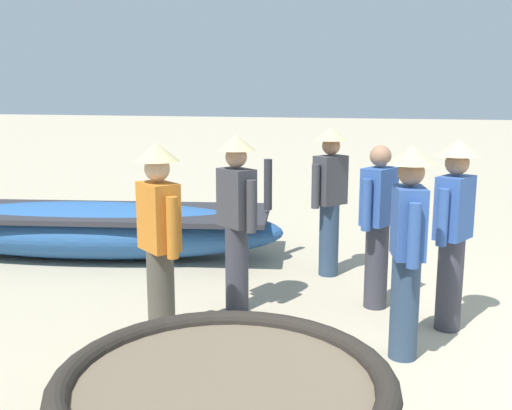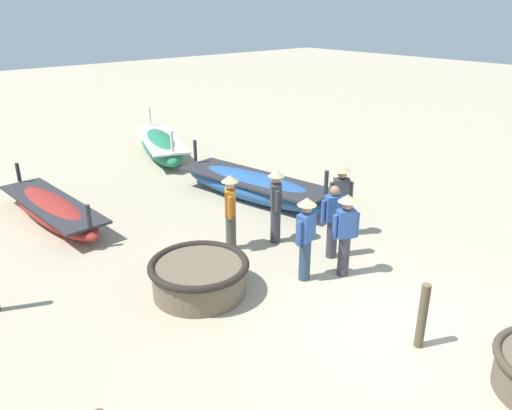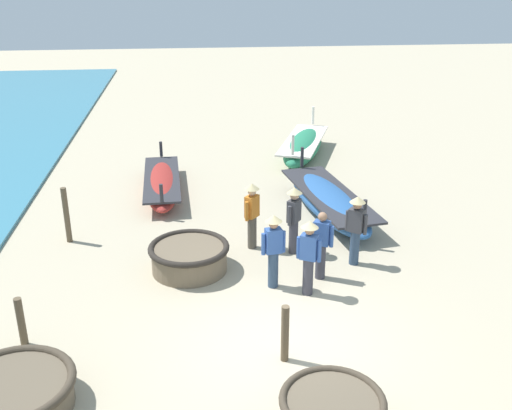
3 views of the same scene
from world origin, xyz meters
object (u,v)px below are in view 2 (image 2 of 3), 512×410
(fisherman_crouching, at_px, (306,234))
(fisherman_standing_left, at_px, (276,201))
(fisherman_standing_right, at_px, (230,208))
(fisherman_hauling, at_px, (341,196))
(long_boat_white_hull, at_px, (254,186))
(fisherman_with_hat, at_px, (333,220))
(mooring_post_shoreline, at_px, (422,316))
(long_boat_ochre_hull, at_px, (52,209))
(coracle_far_left, at_px, (199,276))
(long_boat_red_hull, at_px, (161,146))
(fisherman_by_coracle, at_px, (346,230))

(fisherman_crouching, xyz_separation_m, fisherman_standing_left, (0.69, 1.55, 0.00))
(fisherman_standing_right, xyz_separation_m, fisherman_standing_left, (0.95, -0.37, 0.00))
(fisherman_hauling, xyz_separation_m, fisherman_standing_right, (-2.26, 1.07, 0.00))
(long_boat_white_hull, bearing_deg, fisherman_standing_right, -140.21)
(long_boat_white_hull, bearing_deg, fisherman_crouching, -118.06)
(long_boat_white_hull, distance_m, fisherman_standing_left, 2.73)
(long_boat_white_hull, relative_size, fisherman_with_hat, 3.17)
(fisherman_standing_right, bearing_deg, mooring_post_shoreline, -88.28)
(long_boat_ochre_hull, relative_size, fisherman_standing_left, 2.66)
(fisherman_standing_left, bearing_deg, fisherman_standing_right, 158.93)
(fisherman_with_hat, height_order, fisherman_hauling, fisherman_hauling)
(fisherman_hauling, relative_size, fisherman_standing_left, 1.00)
(coracle_far_left, distance_m, fisherman_standing_left, 2.63)
(fisherman_crouching, bearing_deg, long_boat_ochre_hull, 113.69)
(long_boat_white_hull, distance_m, fisherman_hauling, 3.06)
(long_boat_red_hull, distance_m, fisherman_with_hat, 8.79)
(fisherman_hauling, height_order, fisherman_standing_left, same)
(long_boat_ochre_hull, height_order, fisherman_crouching, fisherman_crouching)
(fisherman_standing_left, bearing_deg, fisherman_by_coracle, -90.16)
(fisherman_standing_right, bearing_deg, coracle_far_left, -146.61)
(long_boat_red_hull, relative_size, fisherman_with_hat, 2.87)
(mooring_post_shoreline, bearing_deg, long_boat_white_hull, 71.23)
(long_boat_ochre_hull, bearing_deg, fisherman_with_hat, -56.91)
(fisherman_by_coracle, relative_size, fisherman_hauling, 1.00)
(fisherman_standing_right, height_order, mooring_post_shoreline, fisherman_standing_right)
(long_boat_ochre_hull, bearing_deg, fisherman_by_coracle, -62.47)
(fisherman_by_coracle, height_order, mooring_post_shoreline, fisherman_by_coracle)
(long_boat_ochre_hull, xyz_separation_m, fisherman_crouching, (2.60, -5.92, 0.66))
(fisherman_with_hat, distance_m, fisherman_standing_left, 1.34)
(fisherman_with_hat, bearing_deg, long_boat_white_hull, 74.89)
(fisherman_hauling, bearing_deg, long_boat_white_hull, 89.00)
(long_boat_ochre_hull, bearing_deg, long_boat_red_hull, 32.20)
(long_boat_white_hull, relative_size, mooring_post_shoreline, 4.58)
(coracle_far_left, height_order, fisherman_standing_right, fisherman_standing_right)
(long_boat_ochre_hull, distance_m, fisherman_standing_right, 4.68)
(long_boat_white_hull, relative_size, fisherman_by_coracle, 2.98)
(fisherman_standing_left, distance_m, mooring_post_shoreline, 4.21)
(fisherman_standing_right, bearing_deg, long_boat_white_hull, 39.79)
(coracle_far_left, xyz_separation_m, long_boat_ochre_hull, (-0.81, 5.01, -0.05))
(fisherman_standing_left, bearing_deg, fisherman_with_hat, -72.84)
(long_boat_ochre_hull, xyz_separation_m, fisherman_standing_left, (3.29, -4.37, 0.66))
(fisherman_standing_right, bearing_deg, fisherman_hauling, -25.43)
(fisherman_with_hat, height_order, fisherman_standing_left, fisherman_standing_left)
(long_boat_white_hull, relative_size, fisherman_standing_left, 2.98)
(long_boat_ochre_hull, relative_size, fisherman_by_coracle, 2.66)
(fisherman_standing_left, bearing_deg, long_boat_red_hull, 78.12)
(long_boat_red_hull, bearing_deg, fisherman_crouching, -104.08)
(long_boat_white_hull, xyz_separation_m, mooring_post_shoreline, (-2.18, -6.40, 0.18))
(fisherman_by_coracle, distance_m, fisherman_crouching, 0.78)
(coracle_far_left, xyz_separation_m, fisherman_standing_left, (2.47, 0.63, 0.61))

